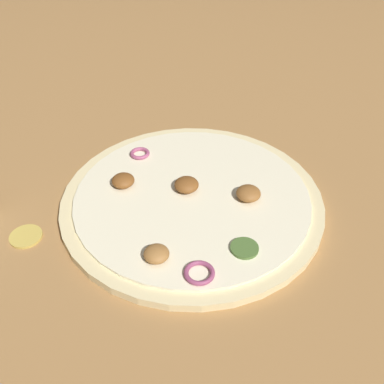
% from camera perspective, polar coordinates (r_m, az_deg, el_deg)
% --- Properties ---
extents(ground_plane, '(3.00, 3.00, 0.00)m').
position_cam_1_polar(ground_plane, '(0.65, -0.00, -1.48)').
color(ground_plane, '#9E703F').
extents(pizza, '(0.37, 0.37, 0.03)m').
position_cam_1_polar(pizza, '(0.64, -0.05, -0.99)').
color(pizza, beige).
rests_on(pizza, ground_plane).
extents(loose_cap, '(0.04, 0.04, 0.01)m').
position_cam_1_polar(loose_cap, '(0.63, -20.37, -5.19)').
color(loose_cap, gold).
rests_on(loose_cap, ground_plane).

